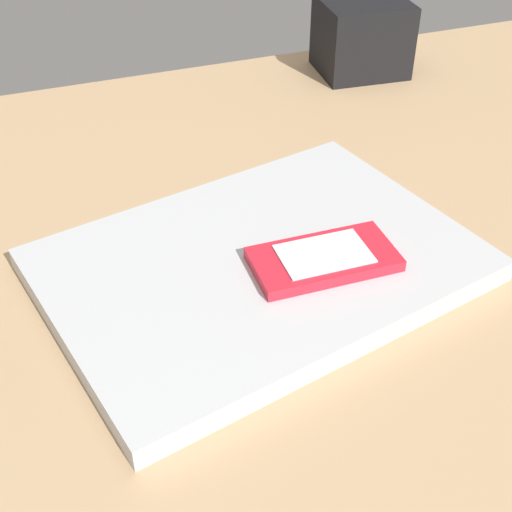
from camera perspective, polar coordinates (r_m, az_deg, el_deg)
desk_surface at (r=62.89cm, az=-0.95°, el=-0.49°), size 120.00×80.00×3.00cm
laptop_closed at (r=58.50cm, az=0.00°, el=-0.78°), size 38.86×31.12×1.97cm
cell_phone_on_laptop at (r=57.02cm, az=5.53°, el=-0.23°), size 11.89×6.37×1.14cm
desk_organizer at (r=95.13cm, az=8.60°, el=17.21°), size 11.58×10.37×9.15cm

